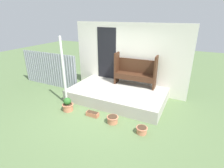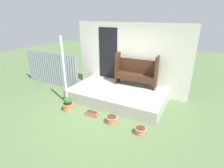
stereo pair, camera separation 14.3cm
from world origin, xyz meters
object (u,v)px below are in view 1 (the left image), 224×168
(support_post, at_px, (64,72))
(flower_pot_middle, at_px, (113,119))
(planter_box_rect, at_px, (93,114))
(flower_pot_right, at_px, (142,130))
(flower_pot_left, at_px, (68,105))
(bench, at_px, (135,71))

(support_post, xyz_separation_m, flower_pot_middle, (1.90, -0.31, -1.02))
(support_post, height_order, planter_box_rect, support_post)
(support_post, relative_size, planter_box_rect, 5.87)
(support_post, relative_size, flower_pot_right, 7.58)
(support_post, distance_m, flower_pot_left, 1.05)
(flower_pot_left, xyz_separation_m, planter_box_rect, (0.88, 0.06, -0.12))
(flower_pot_middle, distance_m, flower_pot_right, 0.89)
(support_post, bearing_deg, flower_pot_right, -8.20)
(flower_pot_middle, height_order, flower_pot_right, flower_pot_middle)
(planter_box_rect, bearing_deg, support_post, 167.65)
(flower_pot_middle, xyz_separation_m, planter_box_rect, (-0.70, 0.05, -0.04))
(flower_pot_left, bearing_deg, planter_box_rect, 4.13)
(bench, bearing_deg, flower_pot_right, -67.99)
(bench, height_order, flower_pot_left, bench)
(flower_pot_left, distance_m, planter_box_rect, 0.89)
(flower_pot_middle, bearing_deg, planter_box_rect, 175.99)
(flower_pot_middle, xyz_separation_m, flower_pot_right, (0.88, -0.09, -0.01))
(flower_pot_middle, bearing_deg, flower_pot_left, -179.48)
(support_post, height_order, flower_pot_middle, support_post)
(support_post, bearing_deg, bench, 43.62)
(flower_pot_left, relative_size, planter_box_rect, 1.14)
(flower_pot_middle, relative_size, flower_pot_right, 1.11)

